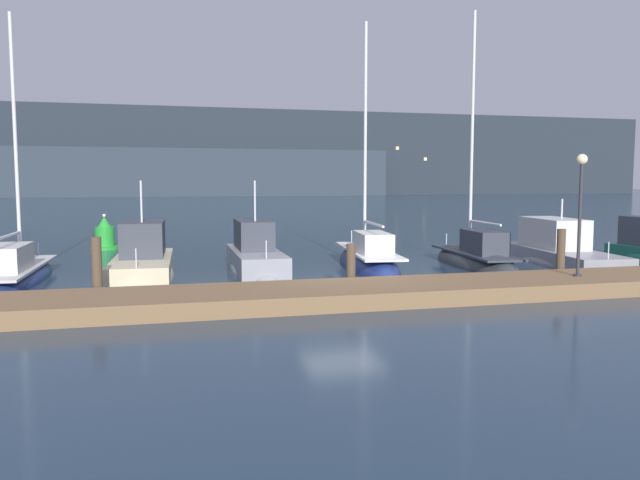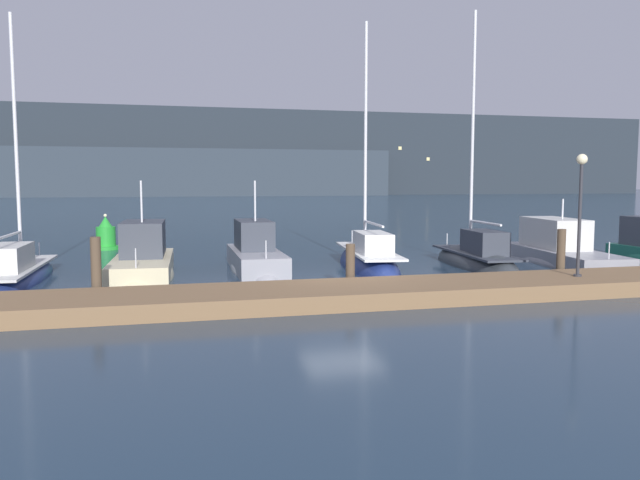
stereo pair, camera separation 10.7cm
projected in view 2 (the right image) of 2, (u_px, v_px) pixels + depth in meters
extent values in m
plane|color=#1E3347|center=(343.00, 286.00, 19.65)|extent=(400.00, 400.00, 0.00)
cube|color=brown|center=(368.00, 293.00, 17.23)|extent=(37.96, 2.80, 0.45)
cylinder|color=#4C3D2D|center=(96.00, 270.00, 17.00)|extent=(0.28, 0.28, 1.79)
cylinder|color=#4C3D2D|center=(350.00, 267.00, 18.77)|extent=(0.28, 0.28, 1.42)
cylinder|color=#4C3D2D|center=(561.00, 255.00, 20.52)|extent=(0.28, 0.28, 1.73)
ellipsoid|color=navy|center=(18.00, 281.00, 20.75)|extent=(1.88, 7.61, 1.11)
cube|color=silver|center=(17.00, 267.00, 20.71)|extent=(1.58, 6.39, 0.08)
cube|color=silver|center=(9.00, 257.00, 19.78)|extent=(1.08, 2.44, 0.80)
cylinder|color=silver|center=(16.00, 141.00, 20.90)|extent=(0.12, 0.12, 8.40)
cylinder|color=silver|center=(8.00, 236.00, 19.65)|extent=(0.16, 3.16, 0.09)
cylinder|color=silver|center=(39.00, 249.00, 24.06)|extent=(0.04, 0.04, 0.50)
ellipsoid|color=beige|center=(143.00, 277.00, 21.61)|extent=(2.36, 6.49, 1.27)
cube|color=beige|center=(143.00, 267.00, 21.58)|extent=(2.17, 5.84, 0.68)
cube|color=#333842|center=(143.00, 238.00, 22.11)|extent=(1.54, 2.88, 1.21)
cube|color=black|center=(146.00, 230.00, 23.35)|extent=(1.27, 0.30, 0.54)
cylinder|color=silver|center=(141.00, 201.00, 21.49)|extent=(0.07, 0.07, 1.44)
cylinder|color=silver|center=(136.00, 258.00, 18.89)|extent=(0.04, 0.04, 0.60)
ellipsoid|color=gray|center=(256.00, 270.00, 23.12)|extent=(1.89, 6.03, 1.04)
cube|color=gray|center=(256.00, 260.00, 23.08)|extent=(1.74, 5.43, 0.75)
cube|color=#333842|center=(254.00, 234.00, 23.58)|extent=(1.27, 2.66, 1.08)
cube|color=black|center=(250.00, 228.00, 24.73)|extent=(1.09, 0.24, 0.49)
cylinder|color=silver|center=(255.00, 201.00, 22.99)|extent=(0.07, 0.07, 1.49)
cylinder|color=silver|center=(266.00, 250.00, 20.58)|extent=(0.04, 0.04, 0.60)
ellipsoid|color=navy|center=(368.00, 268.00, 23.83)|extent=(2.67, 7.64, 1.62)
cube|color=silver|center=(368.00, 251.00, 23.77)|extent=(2.25, 6.42, 0.08)
cube|color=silver|center=(373.00, 242.00, 22.85)|extent=(1.35, 2.51, 0.73)
cylinder|color=silver|center=(366.00, 137.00, 23.96)|extent=(0.12, 0.12, 8.66)
cylinder|color=silver|center=(373.00, 224.00, 22.71)|extent=(0.47, 3.14, 0.09)
cylinder|color=silver|center=(352.00, 236.00, 27.15)|extent=(0.04, 0.04, 0.50)
ellipsoid|color=#2D3338|center=(475.00, 266.00, 24.33)|extent=(2.34, 6.74, 1.55)
cube|color=#333842|center=(475.00, 253.00, 24.29)|extent=(1.96, 5.66, 0.08)
cube|color=#333842|center=(484.00, 242.00, 23.46)|extent=(1.25, 2.20, 0.88)
cylinder|color=silver|center=(473.00, 133.00, 24.37)|extent=(0.12, 0.12, 9.32)
cylinder|color=silver|center=(485.00, 223.00, 23.38)|extent=(0.31, 2.67, 0.09)
cylinder|color=silver|center=(447.00, 239.00, 27.25)|extent=(0.04, 0.04, 0.50)
ellipsoid|color=gray|center=(563.00, 264.00, 25.05)|extent=(3.12, 7.65, 1.15)
cube|color=gray|center=(563.00, 257.00, 25.02)|extent=(2.85, 6.89, 0.58)
cube|color=silver|center=(554.00, 233.00, 25.68)|extent=(1.91, 3.43, 1.21)
cube|color=black|center=(537.00, 226.00, 27.13)|extent=(1.38, 0.40, 0.54)
cylinder|color=silver|center=(563.00, 209.00, 24.99)|extent=(0.07, 0.07, 0.81)
cylinder|color=silver|center=(609.00, 251.00, 21.88)|extent=(0.04, 0.04, 0.60)
cube|color=black|center=(629.00, 226.00, 27.24)|extent=(0.78, 0.28, 0.56)
cylinder|color=green|center=(106.00, 248.00, 30.34)|extent=(1.37, 1.37, 0.16)
cylinder|color=green|center=(106.00, 236.00, 30.29)|extent=(0.91, 0.91, 0.94)
cone|color=green|center=(105.00, 222.00, 30.22)|extent=(0.64, 0.64, 0.50)
sphere|color=#F9EAB7|center=(105.00, 215.00, 30.19)|extent=(0.16, 0.16, 0.16)
cylinder|color=#2D2D33|center=(577.00, 275.00, 18.74)|extent=(0.24, 0.24, 0.06)
cylinder|color=#2D2D33|center=(580.00, 220.00, 18.58)|extent=(0.10, 0.10, 3.30)
sphere|color=#F9EAB7|center=(582.00, 159.00, 18.41)|extent=(0.32, 0.32, 0.32)
cube|color=#232B33|center=(186.00, 153.00, 147.90)|extent=(240.00, 16.00, 20.02)
cube|color=#2C363F|center=(61.00, 172.00, 132.28)|extent=(144.00, 10.00, 10.40)
cube|color=#F4DB8C|center=(248.00, 154.00, 143.52)|extent=(0.80, 0.10, 0.80)
cube|color=#F4DB8C|center=(6.00, 183.00, 131.67)|extent=(0.80, 0.10, 0.80)
cube|color=#F4DB8C|center=(400.00, 148.00, 152.40)|extent=(0.80, 0.10, 0.80)
cube|color=#F4DB8C|center=(362.00, 166.00, 150.47)|extent=(0.80, 0.10, 0.80)
cube|color=#F4DB8C|center=(313.00, 152.00, 147.17)|extent=(0.80, 0.10, 0.80)
cube|color=#F4DB8C|center=(428.00, 159.00, 154.45)|extent=(0.80, 0.10, 0.80)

